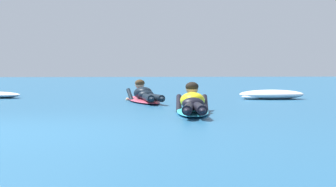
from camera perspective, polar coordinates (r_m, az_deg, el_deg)
The scene contains 4 objects.
ground_plane at distance 15.81m, azimuth -13.92°, elevation -0.11°, with size 120.00×120.00×0.00m, color #235B84.
surfer_near at distance 8.23m, azimuth 2.72°, elevation -1.25°, with size 0.95×2.59×0.53m.
surfer_far at distance 11.33m, azimuth -2.63°, elevation -0.30°, with size 0.67×2.69×0.54m.
whitewater_mid_right at distance 12.96m, azimuth 11.27°, elevation -0.13°, with size 1.69×1.11×0.23m.
Camera 1 is at (0.98, -5.76, 0.65)m, focal length 55.70 mm.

